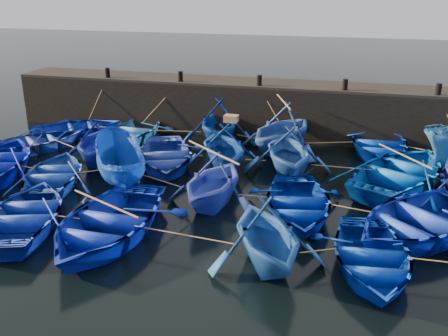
# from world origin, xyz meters

# --- Properties ---
(ground) EXTENTS (120.00, 120.00, 0.00)m
(ground) POSITION_xyz_m (0.00, 0.00, 0.00)
(ground) COLOR black
(ground) RESTS_ON ground
(quay_wall) EXTENTS (26.00, 2.50, 2.50)m
(quay_wall) POSITION_xyz_m (0.00, 10.50, 1.25)
(quay_wall) COLOR black
(quay_wall) RESTS_ON ground
(quay_top) EXTENTS (26.00, 2.50, 0.12)m
(quay_top) POSITION_xyz_m (0.00, 10.50, 2.56)
(quay_top) COLOR black
(quay_top) RESTS_ON quay_wall
(bollard_0) EXTENTS (0.24, 0.24, 0.50)m
(bollard_0) POSITION_xyz_m (-8.00, 9.60, 2.87)
(bollard_0) COLOR black
(bollard_0) RESTS_ON quay_top
(bollard_1) EXTENTS (0.24, 0.24, 0.50)m
(bollard_1) POSITION_xyz_m (-4.00, 9.60, 2.87)
(bollard_1) COLOR black
(bollard_1) RESTS_ON quay_top
(bollard_2) EXTENTS (0.24, 0.24, 0.50)m
(bollard_2) POSITION_xyz_m (0.00, 9.60, 2.87)
(bollard_2) COLOR black
(bollard_2) RESTS_ON quay_top
(bollard_3) EXTENTS (0.24, 0.24, 0.50)m
(bollard_3) POSITION_xyz_m (4.00, 9.60, 2.87)
(bollard_3) COLOR black
(bollard_3) RESTS_ON quay_top
(bollard_4) EXTENTS (0.24, 0.24, 0.50)m
(bollard_4) POSITION_xyz_m (8.00, 9.60, 2.87)
(bollard_4) COLOR black
(bollard_4) RESTS_ON quay_top
(boat_0) EXTENTS (5.37, 5.19, 0.91)m
(boat_0) POSITION_xyz_m (-8.81, 7.50, 0.45)
(boat_0) COLOR #08229A
(boat_0) RESTS_ON ground
(boat_1) EXTENTS (3.23, 4.51, 0.93)m
(boat_1) POSITION_xyz_m (-5.86, 7.68, 0.47)
(boat_1) COLOR #2C69B9
(boat_1) RESTS_ON ground
(boat_2) EXTENTS (4.52, 4.95, 2.22)m
(boat_2) POSITION_xyz_m (-1.58, 8.07, 1.11)
(boat_2) COLOR navy
(boat_2) RESTS_ON ground
(boat_3) EXTENTS (5.21, 5.55, 2.34)m
(boat_3) POSITION_xyz_m (1.51, 7.55, 1.17)
(boat_3) COLOR #264C99
(boat_3) RESTS_ON ground
(boat_4) EXTENTS (4.18, 5.50, 1.07)m
(boat_4) POSITION_xyz_m (5.69, 8.40, 0.53)
(boat_4) COLOR #0029A2
(boat_4) RESTS_ON ground
(boat_6) EXTENTS (4.99, 5.22, 0.88)m
(boat_6) POSITION_xyz_m (-9.37, 5.07, 0.44)
(boat_6) COLOR #2844A3
(boat_6) RESTS_ON ground
(boat_7) EXTENTS (4.24, 4.57, 1.98)m
(boat_7) POSITION_xyz_m (-5.77, 4.13, 0.99)
(boat_7) COLOR navy
(boat_7) RESTS_ON ground
(boat_8) EXTENTS (5.10, 5.84, 1.01)m
(boat_8) POSITION_xyz_m (-2.92, 4.48, 0.51)
(boat_8) COLOR navy
(boat_8) RESTS_ON ground
(boat_9) EXTENTS (4.79, 5.04, 2.07)m
(boat_9) POSITION_xyz_m (-0.44, 4.77, 1.04)
(boat_9) COLOR navy
(boat_9) RESTS_ON ground
(boat_10) EXTENTS (4.53, 4.91, 2.15)m
(boat_10) POSITION_xyz_m (2.19, 4.85, 1.08)
(boat_10) COLOR #214F9F
(boat_10) RESTS_ON ground
(boat_11) EXTENTS (6.21, 6.97, 1.19)m
(boat_11) POSITION_xyz_m (6.48, 4.88, 0.60)
(boat_11) COLOR #0043A2
(boat_11) RESTS_ON ground
(boat_14) EXTENTS (4.42, 5.17, 0.91)m
(boat_14) POSITION_xyz_m (-6.22, 1.61, 0.45)
(boat_14) COLOR #1941A3
(boat_14) RESTS_ON ground
(boat_15) EXTENTS (3.95, 4.83, 1.79)m
(boat_15) POSITION_xyz_m (-3.76, 2.08, 0.89)
(boat_15) COLOR #0A39A0
(boat_15) RESTS_ON ground
(boat_16) EXTENTS (3.65, 4.09, 1.96)m
(boat_16) POSITION_xyz_m (0.14, 1.25, 0.98)
(boat_16) COLOR blue
(boat_16) RESTS_ON ground
(boat_17) EXTENTS (4.13, 5.13, 0.94)m
(boat_17) POSITION_xyz_m (3.03, 1.29, 0.47)
(boat_17) COLOR #00228E
(boat_17) RESTS_ON ground
(boat_18) EXTENTS (6.66, 6.87, 1.16)m
(boat_18) POSITION_xyz_m (6.82, 0.91, 0.58)
(boat_18) COLOR #0F2DD3
(boat_18) RESTS_ON ground
(boat_21) EXTENTS (4.78, 5.60, 0.98)m
(boat_21) POSITION_xyz_m (-5.04, -1.81, 0.49)
(boat_21) COLOR #132DA4
(boat_21) RESTS_ON ground
(boat_22) EXTENTS (3.94, 5.50, 1.14)m
(boat_22) POSITION_xyz_m (-2.26, -1.80, 0.57)
(boat_22) COLOR #0B23B2
(boat_22) RESTS_ON ground
(boat_23) EXTENTS (4.58, 4.81, 1.97)m
(boat_23) POSITION_xyz_m (2.62, -2.07, 0.99)
(boat_23) COLOR #194D99
(boat_23) RESTS_ON ground
(boat_24) EXTENTS (3.65, 4.70, 0.90)m
(boat_24) POSITION_xyz_m (5.35, -1.58, 0.45)
(boat_24) COLOR #0632AE
(boat_24) RESTS_ON ground
(wooden_crate) EXTENTS (0.54, 0.41, 0.27)m
(wooden_crate) POSITION_xyz_m (-0.14, 4.77, 2.21)
(wooden_crate) COLOR olive
(wooden_crate) RESTS_ON boat_9
(mooring_ropes) EXTENTS (18.04, 11.71, 2.10)m
(mooring_ropes) POSITION_xyz_m (0.06, 5.00, 0.87)
(mooring_ropes) COLOR tan
(mooring_ropes) RESTS_ON ground
(loose_oars) EXTENTS (11.00, 11.43, 1.26)m
(loose_oars) POSITION_xyz_m (1.47, 2.97, 1.69)
(loose_oars) COLOR #99724C
(loose_oars) RESTS_ON ground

